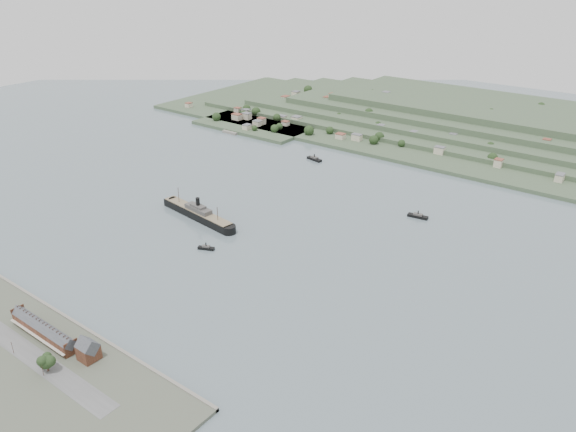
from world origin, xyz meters
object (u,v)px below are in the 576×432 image
Objects in this scene: terrace_row at (44,330)px; gabled_building at (88,350)px; steamship at (196,212)px; fig_tree at (46,361)px; tugboat at (206,248)px.

gabled_building is at bearing 6.12° from terrace_row.
terrace_row is 3.95× the size of gabled_building.
gabled_building is at bearing -62.08° from steamship.
terrace_row is 37.74m from gabled_building.
terrace_row is at bearing -73.30° from steamship.
tugboat is at bearing 101.93° from fig_tree.
terrace_row is 32.69m from fig_tree.
tugboat is at bearing 107.25° from gabled_building.
gabled_building is (37.50, 4.02, 1.34)m from terrace_row.
gabled_building is 138.16m from tugboat.
terrace_row reaches higher than tugboat.
gabled_building reaches higher than tugboat.
terrace_row is at bearing -88.56° from tugboat.
steamship reaches higher than tugboat.
steamship is 7.15× the size of tugboat.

